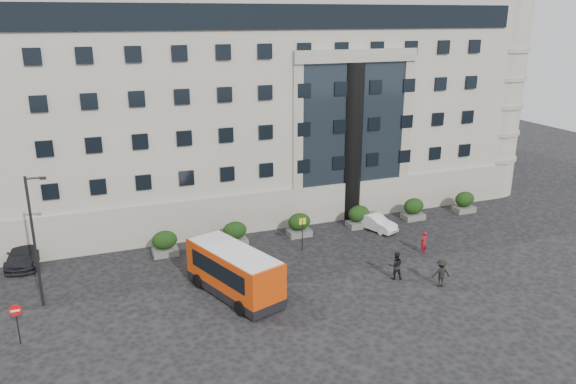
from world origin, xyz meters
The scene contains 20 objects.
ground centered at (0.00, 0.00, 0.00)m, with size 120.00×120.00×0.00m, color black.
civic_building centered at (6.00, 22.00, 9.00)m, with size 44.00×24.00×18.00m, color #9A9788.
entrance_column centered at (12.00, 10.30, 6.50)m, with size 1.80×1.80×13.00m, color black.
hedge_a centered at (-4.00, 7.80, 0.93)m, with size 1.80×1.26×1.84m.
hedge_b centered at (1.20, 7.80, 0.93)m, with size 1.80×1.26×1.84m.
hedge_c centered at (6.40, 7.80, 0.93)m, with size 1.80×1.26×1.84m.
hedge_d centered at (11.60, 7.80, 0.93)m, with size 1.80×1.26×1.84m.
hedge_e centered at (16.80, 7.80, 0.93)m, with size 1.80×1.26×1.84m.
hedge_f centered at (22.00, 7.80, 0.93)m, with size 1.80×1.26×1.84m.
street_lamp centered at (-11.94, 3.00, 4.37)m, with size 1.16×0.18×8.00m.
bus_stop_sign centered at (5.50, 5.00, 1.73)m, with size 0.50×0.08×2.52m.
no_entry_sign centered at (-13.00, -1.04, 1.65)m, with size 0.64×0.16×2.32m.
minibus centered at (-0.97, 0.24, 1.64)m, with size 4.70×7.54×2.98m.
red_truck centered at (-12.56, 13.27, 1.43)m, with size 2.57×5.26×2.80m.
parked_car_c centered at (-13.31, 10.05, 0.74)m, with size 2.07×5.10×1.48m, color black.
parked_car_d centered at (-12.79, 13.13, 0.70)m, with size 2.32×5.04×1.40m, color black.
white_taxi centered at (12.57, 6.88, 0.63)m, with size 1.34×3.85×1.27m, color silver.
pedestrian_a centered at (13.55, 1.48, 0.83)m, with size 0.61×0.40×1.66m, color maroon.
pedestrian_b centered at (9.44, -1.43, 0.94)m, with size 0.91×0.71×1.87m, color black.
pedestrian_c centered at (11.56, -3.37, 0.92)m, with size 1.18×0.68×1.83m, color black.
Camera 1 is at (-9.09, -30.06, 16.50)m, focal length 35.00 mm.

